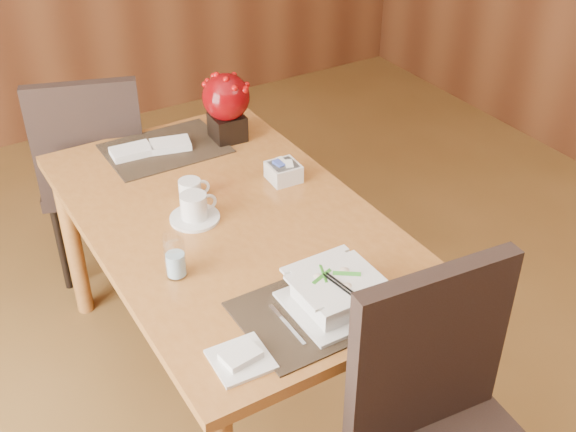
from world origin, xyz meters
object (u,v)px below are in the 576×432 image
coffee_cup (194,209)px  bread_plate (241,360)px  soup_setting (335,293)px  far_chair (94,165)px  water_glass (175,256)px  creamer_jug (190,190)px  berry_decor (226,103)px  sugar_caddy (284,172)px  dining_table (231,240)px

coffee_cup → bread_plate: coffee_cup is taller
soup_setting → far_chair: far_chair is taller
water_glass → far_chair: size_ratio=0.15×
soup_setting → creamer_jug: size_ratio=2.57×
berry_decor → coffee_cup: bearing=-128.1°
sugar_caddy → soup_setting: bearing=-109.1°
creamer_jug → berry_decor: berry_decor is taller
berry_decor → water_glass: bearing=-127.1°
coffee_cup → bread_plate: 0.68m
dining_table → coffee_cup: 0.18m
dining_table → water_glass: water_glass is taller
creamer_jug → far_chair: (-0.13, 0.74, -0.23)m
coffee_cup → far_chair: far_chair is taller
coffee_cup → sugar_caddy: size_ratio=1.56×
sugar_caddy → berry_decor: size_ratio=0.39×
berry_decor → creamer_jug: bearing=-133.6°
bread_plate → soup_setting: bearing=8.7°
water_glass → creamer_jug: 0.43m
soup_setting → creamer_jug: 0.74m
soup_setting → far_chair: bearing=99.5°
sugar_caddy → bread_plate: 0.91m
soup_setting → creamer_jug: soup_setting is taller
sugar_caddy → berry_decor: (-0.03, 0.39, 0.12)m
creamer_jug → soup_setting: bearing=-68.2°
sugar_caddy → berry_decor: 0.41m
creamer_jug → far_chair: 0.79m
soup_setting → bread_plate: bearing=-171.1°
dining_table → bread_plate: (-0.28, -0.61, 0.10)m
coffee_cup → sugar_caddy: bearing=9.9°
bread_plate → far_chair: (0.09, 1.52, -0.20)m
soup_setting → far_chair: size_ratio=0.26×
soup_setting → berry_decor: berry_decor is taller
water_glass → sugar_caddy: bearing=29.2°
berry_decor → bread_plate: (-0.53, -1.11, -0.15)m
bread_plate → far_chair: 1.54m
dining_table → sugar_caddy: 0.33m
berry_decor → far_chair: bearing=137.2°
soup_setting → coffee_cup: bearing=104.2°
soup_setting → sugar_caddy: 0.71m
far_chair → creamer_jug: bearing=118.8°
dining_table → water_glass: 0.38m
water_glass → creamer_jug: (0.21, 0.37, -0.04)m
water_glass → bread_plate: bearing=-90.3°
coffee_cup → soup_setting: bearing=-76.0°
soup_setting → coffee_cup: size_ratio=1.54×
sugar_caddy → bread_plate: size_ratio=0.73×
bread_plate → berry_decor: bearing=64.5°
creamer_jug → berry_decor: (0.31, 0.33, 0.12)m
soup_setting → dining_table: bearing=94.8°
creamer_jug → coffee_cup: bearing=-95.3°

